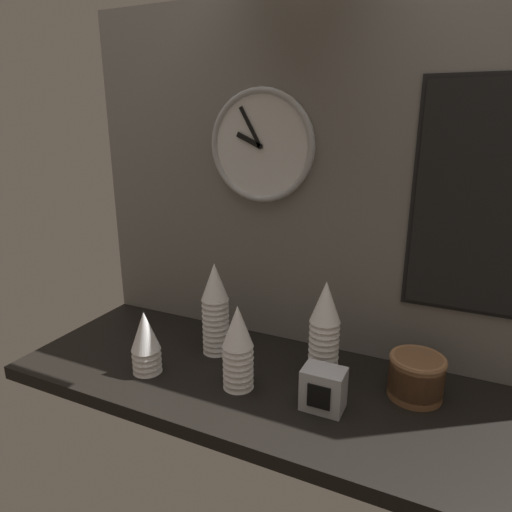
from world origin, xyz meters
The scene contains 10 objects.
ground_plane centered at (0.00, 0.00, -0.02)m, with size 1.60×0.56×0.04m, color black.
wall_tiled_back centered at (0.00, 0.27, 0.53)m, with size 1.60×0.03×1.05m.
cup_stack_center_right centered at (0.08, 0.06, 0.15)m, with size 0.09×0.09×0.29m.
cup_stack_left centered at (-0.40, -0.12, 0.09)m, with size 0.09×0.09×0.19m.
cup_stack_center_left centered at (-0.27, 0.07, 0.15)m, with size 0.09×0.09×0.29m.
cup_stack_center centered at (-0.12, -0.07, 0.12)m, with size 0.09×0.09×0.24m.
bowl_stack_right centered at (0.32, 0.09, 0.06)m, with size 0.15×0.15×0.12m.
wall_clock centered at (-0.20, 0.23, 0.63)m, with size 0.34×0.03×0.34m.
menu_board centered at (0.49, 0.24, 0.51)m, with size 0.48×0.01×0.62m.
napkin_dispenser centered at (0.12, -0.07, 0.06)m, with size 0.11×0.08×0.11m.
Camera 1 is at (0.39, -1.04, 0.71)m, focal length 32.00 mm.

